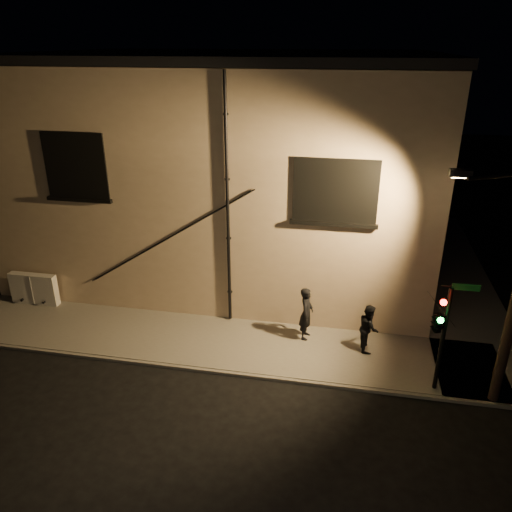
% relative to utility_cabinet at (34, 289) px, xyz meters
% --- Properties ---
extents(ground, '(90.00, 90.00, 0.00)m').
position_rel_utility_cabinet_xyz_m(ground, '(9.26, -2.70, -0.72)').
color(ground, black).
extents(sidewalk, '(21.00, 16.00, 0.12)m').
position_rel_utility_cabinet_xyz_m(sidewalk, '(10.48, 1.69, -0.66)').
color(sidewalk, '#645F5A').
rests_on(sidewalk, ground).
extents(building, '(16.20, 12.23, 8.80)m').
position_rel_utility_cabinet_xyz_m(building, '(6.26, 6.29, 3.69)').
color(building, '#C3A98C').
rests_on(building, ground).
extents(utility_cabinet, '(1.81, 0.31, 1.19)m').
position_rel_utility_cabinet_xyz_m(utility_cabinet, '(0.00, 0.00, 0.00)').
color(utility_cabinet, silver).
rests_on(utility_cabinet, sidewalk).
extents(pedestrian_a, '(0.51, 0.71, 1.81)m').
position_rel_utility_cabinet_xyz_m(pedestrian_a, '(10.20, -0.44, 0.31)').
color(pedestrian_a, black).
rests_on(pedestrian_a, sidewalk).
extents(pedestrian_b, '(0.69, 0.84, 1.57)m').
position_rel_utility_cabinet_xyz_m(pedestrian_b, '(12.20, -0.75, 0.19)').
color(pedestrian_b, black).
rests_on(pedestrian_b, sidewalk).
extents(traffic_signal, '(1.35, 1.97, 3.33)m').
position_rel_utility_cabinet_xyz_m(traffic_signal, '(13.88, -2.49, 1.64)').
color(traffic_signal, black).
rests_on(traffic_signal, sidewalk).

